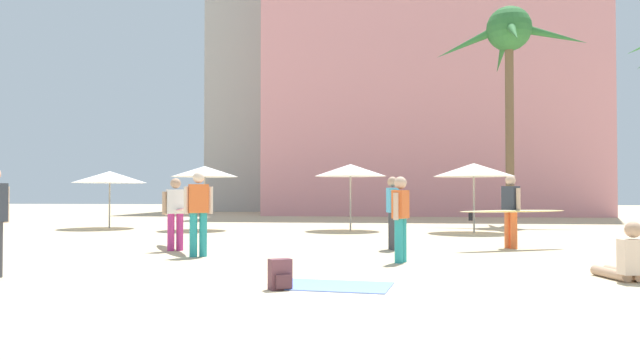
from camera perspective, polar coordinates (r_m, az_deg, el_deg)
The scene contains 16 objects.
ground at distance 6.98m, azimuth 0.62°, elevation -12.21°, with size 120.00×120.00×0.00m, color #C6B28C.
hotel_pink at distance 39.73m, azimuth 10.23°, elevation 11.01°, with size 19.61×10.86×19.53m, color pink.
hotel_tower_gray at distance 47.40m, azimuth -0.77°, elevation 11.54°, with size 14.24×10.25×23.67m, color #A8A8A3.
palm_tree_far_left at distance 26.49m, azimuth 17.81°, elevation 12.62°, with size 6.16×5.96×9.14m.
cafe_umbrella_0 at distance 20.86m, azimuth 2.96°, elevation 0.95°, with size 2.56×2.56×2.35m.
cafe_umbrella_1 at distance 21.53m, azimuth -11.10°, elevation 0.81°, with size 2.38×2.38×2.29m.
cafe_umbrella_2 at distance 23.54m, azimuth -19.68°, elevation 0.27°, with size 2.72×2.72×2.15m.
cafe_umbrella_3 at distance 20.37m, azimuth 14.66°, elevation 0.95°, with size 2.68×2.68×2.32m.
beach_towel at distance 8.49m, azimuth 1.39°, elevation -10.20°, with size 1.59×1.02×0.01m, color #6684E0.
backpack at distance 8.19m, azimuth -3.86°, elevation -9.15°, with size 0.35×0.34×0.42m.
person_near_left at distance 14.69m, azimuth 18.05°, elevation -2.72°, with size 2.75×1.48×1.75m.
person_near_right at distance 14.06m, azimuth -13.64°, elevation -2.93°, with size 2.00×2.86×1.67m.
person_mid_left at distance 10.07m, azimuth 27.51°, elevation -6.91°, with size 0.58×1.01×0.90m.
person_mid_center at distance 12.52m, azimuth -11.69°, elevation -2.85°, with size 0.59×0.37×1.77m.
person_mid_right at distance 11.36m, azimuth 7.80°, elevation -3.41°, with size 0.35×0.60×1.64m.
person_far_left at distance 13.89m, azimuth 7.04°, elevation -2.86°, with size 0.30×0.61×1.71m.
Camera 1 is at (0.71, -6.82, 1.32)m, focal length 33.07 mm.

